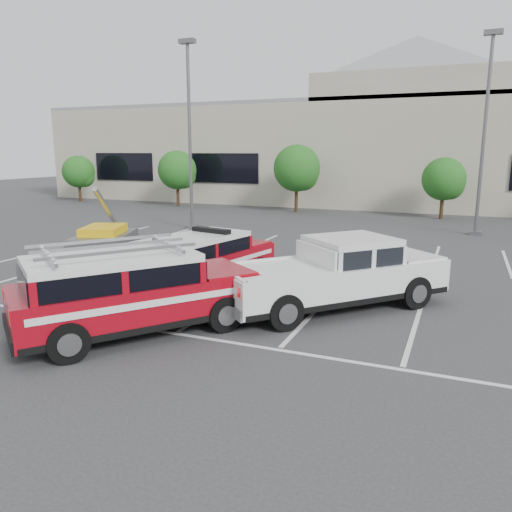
{
  "coord_description": "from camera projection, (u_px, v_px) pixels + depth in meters",
  "views": [
    {
      "loc": [
        6.29,
        -12.78,
        4.4
      ],
      "look_at": [
        0.2,
        1.85,
        1.05
      ],
      "focal_mm": 35.0,
      "sensor_mm": 36.0,
      "label": 1
    }
  ],
  "objects": [
    {
      "name": "ground",
      "position": [
        226.0,
        302.0,
        14.82
      ],
      "size": [
        120.0,
        120.0,
        0.0
      ],
      "primitive_type": "plane",
      "color": "#2F2F32",
      "rests_on": "ground"
    },
    {
      "name": "stall_markings",
      "position": [
        278.0,
        269.0,
        18.88
      ],
      "size": [
        23.0,
        15.0,
        0.01
      ],
      "primitive_type": "cube",
      "color": "silver",
      "rests_on": "ground"
    },
    {
      "name": "convention_building",
      "position": [
        391.0,
        147.0,
        42.55
      ],
      "size": [
        60.0,
        16.99,
        13.2
      ],
      "color": "#BCB59F",
      "rests_on": "ground"
    },
    {
      "name": "tree_far_left",
      "position": [
        80.0,
        173.0,
        43.57
      ],
      "size": [
        2.77,
        2.77,
        3.99
      ],
      "color": "#3F2B19",
      "rests_on": "ground"
    },
    {
      "name": "tree_left",
      "position": [
        178.0,
        172.0,
        39.76
      ],
      "size": [
        3.07,
        3.07,
        4.42
      ],
      "color": "#3F2B19",
      "rests_on": "ground"
    },
    {
      "name": "tree_mid_left",
      "position": [
        298.0,
        170.0,
        35.95
      ],
      "size": [
        3.37,
        3.37,
        4.85
      ],
      "color": "#3F2B19",
      "rests_on": "ground"
    },
    {
      "name": "tree_mid_right",
      "position": [
        445.0,
        181.0,
        32.3
      ],
      "size": [
        2.77,
        2.77,
        3.99
      ],
      "color": "#3F2B19",
      "rests_on": "ground"
    },
    {
      "name": "light_pole_left",
      "position": [
        190.0,
        136.0,
        27.59
      ],
      "size": [
        0.9,
        0.6,
        10.24
      ],
      "color": "#59595E",
      "rests_on": "ground"
    },
    {
      "name": "light_pole_mid",
      "position": [
        484.0,
        135.0,
        25.57
      ],
      "size": [
        0.9,
        0.6,
        10.24
      ],
      "color": "#59595E",
      "rests_on": "ground"
    },
    {
      "name": "fire_chief_suv",
      "position": [
        203.0,
        264.0,
        16.33
      ],
      "size": [
        3.05,
        5.69,
        1.9
      ],
      "rotation": [
        0.0,
        0.0,
        -0.21
      ],
      "color": "maroon",
      "rests_on": "ground"
    },
    {
      "name": "white_pickup",
      "position": [
        335.0,
        280.0,
        14.13
      ],
      "size": [
        6.07,
        6.33,
        2.0
      ],
      "rotation": [
        0.0,
        0.0,
        -0.74
      ],
      "color": "silver",
      "rests_on": "ground"
    },
    {
      "name": "ladder_suv",
      "position": [
        133.0,
        297.0,
        12.13
      ],
      "size": [
        5.26,
        5.95,
        2.27
      ],
      "rotation": [
        0.0,
        0.0,
        -0.65
      ],
      "color": "maroon",
      "rests_on": "ground"
    },
    {
      "name": "utility_rig",
      "position": [
        101.0,
        244.0,
        20.74
      ],
      "size": [
        3.16,
        4.17,
        3.03
      ],
      "rotation": [
        0.0,
        0.0,
        0.37
      ],
      "color": "#59595E",
      "rests_on": "ground"
    }
  ]
}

